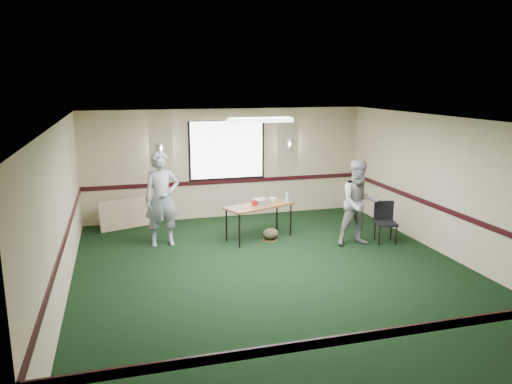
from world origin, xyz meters
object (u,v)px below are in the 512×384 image
object	(u,v)px
projector	(261,201)
person_left	(162,199)
person_right	(359,203)
folding_table	(259,207)
conference_chair	(385,218)

from	to	relation	value
projector	person_left	world-z (taller)	person_left
projector	person_right	world-z (taller)	person_right
folding_table	conference_chair	bearing A→B (deg)	-40.95
person_left	conference_chair	bearing A→B (deg)	-14.56
person_left	person_right	bearing A→B (deg)	-17.43
projector	person_left	bearing A→B (deg)	157.54
person_left	person_right	distance (m)	4.06
folding_table	conference_chair	distance (m)	2.68
folding_table	conference_chair	xyz separation A→B (m)	(2.52, -0.89, -0.20)
person_left	folding_table	bearing A→B (deg)	-5.61
folding_table	projector	world-z (taller)	projector
conference_chair	person_right	xyz separation A→B (m)	(-0.65, -0.06, 0.39)
folding_table	projector	distance (m)	0.15
projector	person_right	distance (m)	2.08
projector	person_right	bearing A→B (deg)	-51.06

